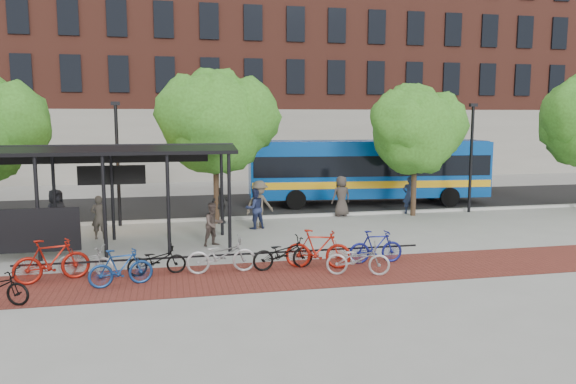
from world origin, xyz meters
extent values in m
plane|color=#9E9E99|center=(0.00, 0.00, 0.00)|extent=(160.00, 160.00, 0.00)
cube|color=black|center=(0.00, 8.00, 0.01)|extent=(160.00, 8.00, 0.01)
cube|color=#B7B7B2|center=(0.00, 4.00, 0.06)|extent=(160.00, 0.25, 0.12)
cube|color=maroon|center=(-2.00, -5.00, 0.00)|extent=(24.00, 3.00, 0.01)
cube|color=black|center=(-3.30, -4.10, 0.00)|extent=(12.00, 0.05, 0.95)
cube|color=brown|center=(10.00, 26.00, 10.00)|extent=(55.00, 14.00, 20.00)
cube|color=#7A664C|center=(-16.00, 40.00, 15.00)|extent=(22.00, 22.00, 30.00)
cylinder|color=black|center=(-9.00, -1.85, 1.65)|extent=(0.12, 0.12, 3.30)
cylinder|color=black|center=(-9.00, 0.85, 1.65)|extent=(0.12, 0.12, 3.30)
cylinder|color=black|center=(-7.00, -1.85, 1.65)|extent=(0.12, 0.12, 3.30)
cylinder|color=black|center=(-7.00, 0.85, 1.65)|extent=(0.12, 0.12, 3.30)
cylinder|color=black|center=(-5.00, -1.85, 1.65)|extent=(0.12, 0.12, 3.30)
cylinder|color=black|center=(-5.00, 0.85, 1.65)|extent=(0.12, 0.12, 3.30)
cylinder|color=black|center=(-3.00, -1.85, 1.65)|extent=(0.12, 0.12, 3.30)
cylinder|color=black|center=(-3.00, 0.85, 1.65)|extent=(0.12, 0.12, 3.30)
cube|color=black|center=(-10.00, -1.90, 1.00)|extent=(4.50, 0.08, 1.40)
cube|color=black|center=(-8.00, -1.20, 3.45)|extent=(10.60, 1.65, 0.29)
cube|color=black|center=(-8.00, 0.20, 3.45)|extent=(10.60, 1.65, 0.29)
cube|color=black|center=(-8.00, 0.90, 3.05)|extent=(9.00, 0.10, 0.40)
cube|color=black|center=(-7.00, 0.95, 2.40)|extent=(2.40, 0.12, 0.70)
cube|color=#FF7200|center=(-7.00, 1.03, 2.40)|extent=(2.20, 0.02, 0.55)
sphere|color=#35681B|center=(-11.00, 3.50, 4.28)|extent=(3.20, 3.20, 3.20)
cylinder|color=#382619|center=(-3.00, 3.30, 1.26)|extent=(0.24, 0.24, 2.52)
sphere|color=#35681B|center=(-3.00, 3.30, 4.20)|extent=(4.20, 4.20, 4.20)
sphere|color=#35681B|center=(-1.95, 3.50, 4.50)|extent=(3.36, 3.36, 3.36)
sphere|color=#35681B|center=(-3.84, 3.00, 4.60)|extent=(3.15, 3.15, 3.15)
sphere|color=#35681B|center=(-2.90, 3.70, 5.00)|extent=(2.94, 2.94, 2.94)
cylinder|color=#382619|center=(6.00, 3.30, 1.14)|extent=(0.24, 0.24, 2.27)
sphere|color=#35681B|center=(6.00, 3.30, 3.79)|extent=(3.80, 3.80, 3.80)
sphere|color=#35681B|center=(6.95, 3.50, 4.09)|extent=(3.04, 3.04, 3.04)
sphere|color=#35681B|center=(5.24, 3.00, 4.20)|extent=(2.85, 2.85, 2.85)
sphere|color=#35681B|center=(6.10, 3.70, 4.59)|extent=(2.66, 2.66, 2.66)
cylinder|color=black|center=(-7.00, 3.60, 2.50)|extent=(0.14, 0.14, 5.00)
cube|color=black|center=(-7.00, 3.60, 5.05)|extent=(0.35, 0.20, 0.15)
cylinder|color=black|center=(9.00, 3.60, 2.50)|extent=(0.14, 0.14, 5.00)
cube|color=black|center=(9.00, 3.60, 5.05)|extent=(0.35, 0.20, 0.15)
cube|color=#084194|center=(5.10, 6.95, 1.86)|extent=(12.40, 3.82, 2.80)
cube|color=black|center=(5.10, 6.95, 2.08)|extent=(12.16, 3.84, 1.02)
cube|color=#EDA914|center=(5.10, 6.95, 1.17)|extent=(12.28, 3.86, 0.36)
cube|color=#084194|center=(5.10, 6.95, 3.20)|extent=(12.13, 3.53, 0.18)
cylinder|color=black|center=(1.09, 6.01, 0.49)|extent=(1.00, 0.38, 0.98)
cylinder|color=black|center=(1.35, 8.64, 0.49)|extent=(1.00, 0.38, 0.98)
cylinder|color=black|center=(8.86, 5.25, 0.49)|extent=(1.00, 0.38, 0.98)
cylinder|color=black|center=(9.12, 7.88, 0.49)|extent=(1.00, 0.38, 0.98)
imported|color=maroon|center=(-8.18, -4.33, 0.61)|extent=(2.10, 1.17, 1.21)
imported|color=#A6A7A9|center=(-7.35, -3.94, 0.45)|extent=(1.80, 1.14, 0.89)
imported|color=navy|center=(-6.29, -5.14, 0.51)|extent=(1.78, 0.88, 1.03)
imported|color=black|center=(-5.37, -4.23, 0.44)|extent=(1.72, 0.78, 0.87)
imported|color=#A0A0A3|center=(-3.53, -4.40, 0.53)|extent=(2.06, 0.79, 1.07)
imported|color=black|center=(-1.69, -4.40, 0.49)|extent=(1.94, 0.88, 0.99)
imported|color=#9D1A0E|center=(-0.64, -4.52, 0.59)|extent=(2.05, 1.13, 1.18)
imported|color=#A3A4A6|center=(0.29, -5.47, 0.48)|extent=(1.93, 1.10, 0.96)
imported|color=navy|center=(1.27, -4.31, 0.52)|extent=(1.74, 0.52, 1.04)
imported|color=black|center=(-9.06, 1.35, 0.94)|extent=(1.08, 1.07, 1.89)
imported|color=#403A33|center=(-7.53, 1.10, 0.82)|extent=(0.64, 0.46, 1.64)
imported|color=#212B4F|center=(-1.59, 1.80, 0.84)|extent=(0.97, 0.85, 1.69)
imported|color=brown|center=(-1.38, 1.89, 0.97)|extent=(1.44, 1.17, 1.95)
imported|color=#272727|center=(-2.84, 3.28, 0.77)|extent=(0.94, 0.49, 1.54)
imported|color=#3C3430|center=(2.70, 3.80, 0.93)|extent=(1.01, 0.76, 1.85)
imported|color=#1F2A48|center=(6.02, 3.80, 0.88)|extent=(0.68, 0.49, 1.75)
imported|color=#4C3E38|center=(-3.47, -0.89, 0.77)|extent=(0.93, 0.85, 1.54)
camera|label=1|loc=(-4.96, -20.38, 4.55)|focal=35.00mm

